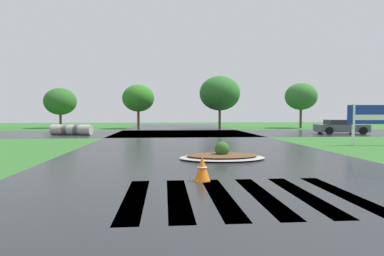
{
  "coord_description": "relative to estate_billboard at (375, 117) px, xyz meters",
  "views": [
    {
      "loc": [
        -1.63,
        -3.1,
        1.76
      ],
      "look_at": [
        -0.26,
        13.16,
        1.03
      ],
      "focal_mm": 30.63,
      "sensor_mm": 36.0,
      "label": 1
    }
  ],
  "objects": [
    {
      "name": "car_blue_compact",
      "position": [
        3.61,
        9.97,
        -1.0
      ],
      "size": [
        4.33,
        2.31,
        1.21
      ],
      "rotation": [
        0.0,
        0.0,
        -0.07
      ],
      "color": "#4C545B",
      "rests_on": "ground"
    },
    {
      "name": "crosswalk_stripes",
      "position": [
        -9.95,
        -10.3,
        -1.58
      ],
      "size": [
        4.95,
        3.49,
        0.01
      ],
      "color": "white",
      "rests_on": "ground"
    },
    {
      "name": "traffic_cone",
      "position": [
        -10.6,
        -8.69,
        -1.26
      ],
      "size": [
        0.42,
        0.42,
        0.66
      ],
      "color": "orange",
      "rests_on": "ground"
    },
    {
      "name": "drainage_pipe_stack",
      "position": [
        -19.1,
        10.17,
        -1.15
      ],
      "size": [
        3.45,
        1.55,
        0.86
      ],
      "color": "#9E9B93",
      "rests_on": "ground"
    },
    {
      "name": "estate_billboard",
      "position": [
        0.0,
        0.0,
        0.0
      ],
      "size": [
        3.11,
        0.3,
        2.27
      ],
      "rotation": [
        0.0,
        0.0,
        3.07
      ],
      "color": "white",
      "rests_on": "ground"
    },
    {
      "name": "background_treeline",
      "position": [
        -15.71,
        21.7,
        2.35
      ],
      "size": [
        42.32,
        6.86,
        6.44
      ],
      "color": "#4C3823",
      "rests_on": "ground"
    },
    {
      "name": "asphalt_roadway",
      "position": [
        -9.95,
        -3.98,
        -1.58
      ],
      "size": [
        11.93,
        80.0,
        0.01
      ],
      "primitive_type": "cube",
      "color": "#232628",
      "rests_on": "ground"
    },
    {
      "name": "asphalt_cross_road",
      "position": [
        -9.95,
        11.88,
        -1.58
      ],
      "size": [
        90.0,
        10.74,
        0.01
      ],
      "primitive_type": "cube",
      "color": "#232628",
      "rests_on": "ground"
    },
    {
      "name": "median_island",
      "position": [
        -9.37,
        -4.68,
        -1.45
      ],
      "size": [
        3.32,
        2.18,
        0.68
      ],
      "color": "#9E9B93",
      "rests_on": "ground"
    }
  ]
}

